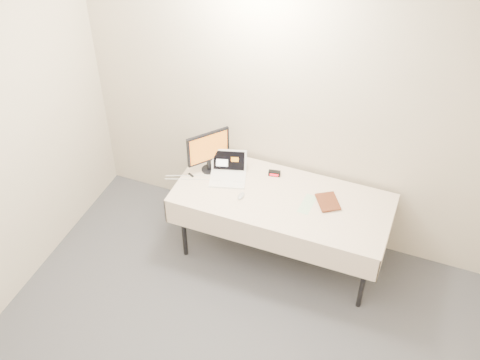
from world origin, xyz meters
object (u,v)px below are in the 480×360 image
(laptop, at_px, (228,172))
(monitor, at_px, (208,149))
(table, at_px, (282,203))
(book, at_px, (319,194))

(laptop, bearing_deg, monitor, 158.33)
(table, relative_size, monitor, 4.53)
(table, height_order, monitor, monitor)
(book, bearing_deg, laptop, 143.85)
(monitor, xyz_separation_m, book, (1.04, -0.08, -0.13))
(table, distance_m, book, 0.35)
(book, bearing_deg, table, 153.26)
(book, bearing_deg, monitor, 143.67)
(laptop, xyz_separation_m, book, (0.84, -0.06, 0.06))
(laptop, distance_m, monitor, 0.27)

